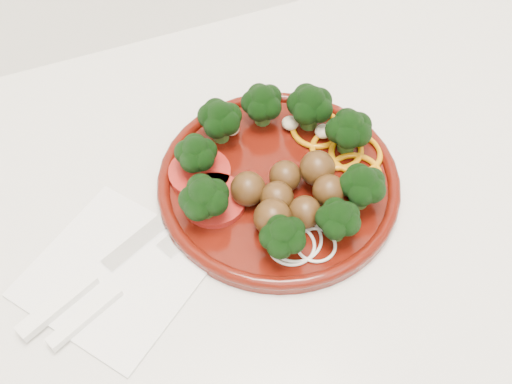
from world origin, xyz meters
name	(u,v)px	position (x,y,z in m)	size (l,w,h in m)	color
counter	(244,369)	(0.00, 1.70, 0.45)	(2.40, 0.60, 0.90)	silver
plate	(281,176)	(0.06, 1.71, 0.92)	(0.26, 0.26, 0.06)	#3F0B05
napkin	(116,273)	(-0.14, 1.68, 0.90)	(0.15, 0.15, 0.00)	white
knife	(89,280)	(-0.16, 1.67, 0.91)	(0.20, 0.11, 0.01)	silver
fork	(104,301)	(-0.15, 1.65, 0.91)	(0.18, 0.10, 0.01)	white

